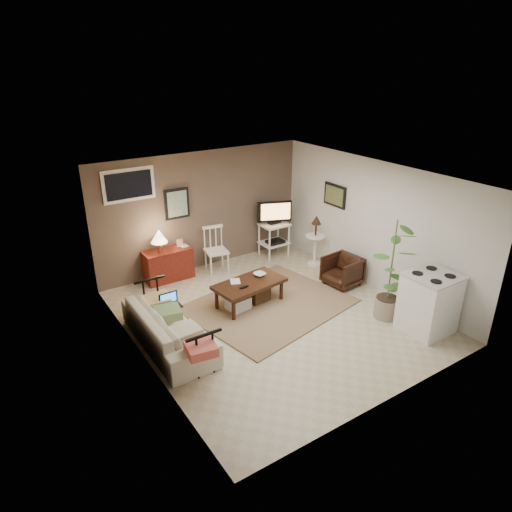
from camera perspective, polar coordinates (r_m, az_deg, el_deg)
floor at (r=7.84m, az=2.13°, el=-7.52°), size 5.00×5.00×0.00m
art_back at (r=9.00m, az=-9.85°, el=6.46°), size 0.50×0.03×0.60m
art_right at (r=9.29m, az=9.83°, el=7.48°), size 0.03×0.60×0.45m
window at (r=8.56m, az=-15.63°, el=8.54°), size 0.96×0.03×0.60m
rug at (r=8.15m, az=1.64°, el=-6.11°), size 2.99×2.58×0.03m
coffee_table at (r=8.05m, az=-0.86°, el=-4.46°), size 1.32×0.80×0.48m
sofa at (r=7.07m, az=-10.97°, el=-8.07°), size 0.59×2.01×0.79m
sofa_pillows at (r=6.85m, az=-9.88°, el=-8.20°), size 0.39×1.91×0.14m
sofa_end_rails at (r=7.13m, az=-10.07°, el=-8.20°), size 0.54×2.01×0.68m
laptop at (r=7.35m, az=-10.72°, el=-5.68°), size 0.31×0.23×0.21m
red_console at (r=9.08m, az=-11.01°, el=-0.72°), size 0.94×0.42×1.08m
spindle_chair at (r=9.27m, az=-5.00°, el=0.61°), size 0.49×0.49×0.94m
tv_stand at (r=9.91m, az=2.31°, el=3.59°), size 0.71×0.48×1.24m
side_table at (r=9.53m, az=7.46°, el=2.67°), size 0.41×0.41×1.09m
armchair at (r=8.88m, az=10.75°, el=-1.67°), size 0.63×0.67×0.64m
potted_plant at (r=7.70m, az=16.59°, el=-1.27°), size 0.44×0.44×1.77m
stove at (r=7.74m, az=20.81°, el=-5.47°), size 0.76×0.71×0.99m
bowl at (r=8.15m, az=0.46°, el=-1.81°), size 0.21×0.08×0.21m
book_table at (r=7.92m, az=-3.23°, el=-2.56°), size 0.16×0.09×0.23m
book_console at (r=9.05m, az=-9.48°, el=1.69°), size 0.15×0.02×0.20m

